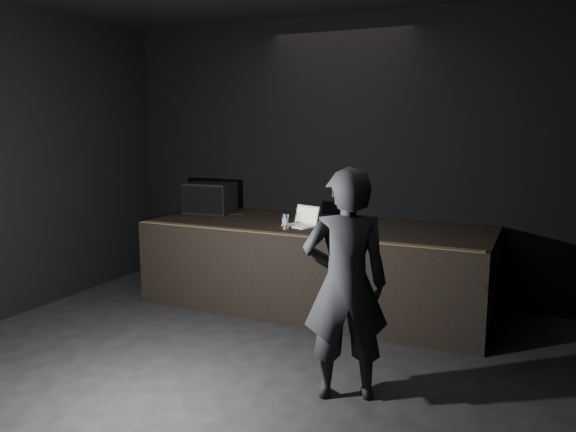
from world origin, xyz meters
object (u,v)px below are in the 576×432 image
Objects in this scene: laptop at (302,221)px; beer_can at (285,222)px; stage_monitor at (210,198)px; person at (346,285)px; stage_riser at (316,266)px.

laptop reaches higher than beer_can.
person is (2.62, -2.18, -0.28)m from stage_monitor.
beer_can is (-0.20, -0.43, 0.59)m from stage_riser.
beer_can is at bearing -28.48° from stage_monitor.
stage_riser is 2.16× the size of person.
stage_riser is 0.75m from beer_can.
stage_monitor is 3.42m from person.
stage_riser is 2.29m from person.
beer_can is at bearing -76.17° from person.
stage_riser is at bearing -11.09° from stage_monitor.
stage_riser is 6.33× the size of stage_monitor.
beer_can is 2.01m from person.
stage_monitor is at bearing -64.44° from person.
stage_riser is 1.74m from stage_monitor.
stage_riser is 9.88× the size of laptop.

